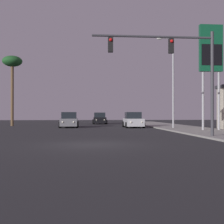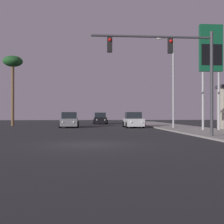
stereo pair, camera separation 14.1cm
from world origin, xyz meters
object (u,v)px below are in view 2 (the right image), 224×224
at_px(car_silver, 133,121).
at_px(street_lamp, 172,77).
at_px(gas_station_sign, 211,54).
at_px(car_black, 100,119).
at_px(traffic_light_mast, 177,61).
at_px(palm_tree_mid, 13,65).
at_px(car_grey, 69,120).

relative_size(car_silver, street_lamp, 0.48).
bearing_deg(gas_station_sign, car_black, 113.08).
height_order(car_black, traffic_light_mast, traffic_light_mast).
relative_size(traffic_light_mast, palm_tree_mid, 0.88).
xyz_separation_m(car_grey, traffic_light_mast, (7.40, -15.82, 3.98)).
height_order(car_silver, traffic_light_mast, traffic_light_mast).
xyz_separation_m(gas_station_sign, palm_tree_mid, (-19.59, 13.35, 0.86)).
bearing_deg(car_grey, car_black, -109.76).
relative_size(car_silver, palm_tree_mid, 0.50).
relative_size(gas_station_sign, palm_tree_mid, 1.04).
height_order(street_lamp, palm_tree_mid, street_lamp).
distance_m(car_grey, gas_station_sign, 16.33).
bearing_deg(street_lamp, traffic_light_mast, -104.27).
xyz_separation_m(car_black, car_grey, (-3.94, -11.19, 0.00)).
relative_size(car_black, palm_tree_mid, 0.50).
xyz_separation_m(traffic_light_mast, palm_tree_mid, (-14.53, 20.38, 2.74)).
bearing_deg(car_black, car_grey, 71.82).
bearing_deg(street_lamp, palm_tree_mid, 152.68).
distance_m(car_silver, car_black, 12.56).
height_order(car_grey, palm_tree_mid, palm_tree_mid).
bearing_deg(palm_tree_mid, car_black, 30.90).
distance_m(car_silver, gas_station_sign, 11.19).
distance_m(car_black, traffic_light_mast, 27.52).
distance_m(car_grey, palm_tree_mid, 10.81).
bearing_deg(car_grey, car_silver, 171.51).
xyz_separation_m(car_silver, palm_tree_mid, (-14.10, 5.56, 6.72)).
bearing_deg(traffic_light_mast, palm_tree_mid, 125.49).
bearing_deg(traffic_light_mast, street_lamp, 75.73).
xyz_separation_m(street_lamp, palm_tree_mid, (-17.43, 9.00, 2.36)).
bearing_deg(car_silver, traffic_light_mast, 92.72).
height_order(car_silver, gas_station_sign, gas_station_sign).
xyz_separation_m(car_silver, traffic_light_mast, (0.43, -14.82, 3.98)).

